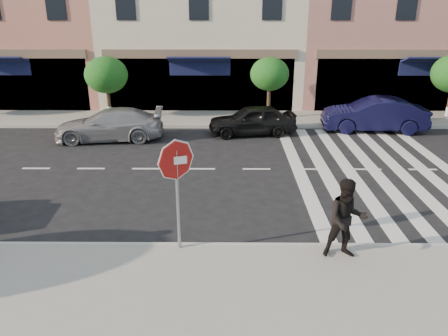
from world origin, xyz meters
TOP-DOWN VIEW (x-y plane):
  - ground at (0.00, 0.00)m, footprint 120.00×120.00m
  - sidewalk_near at (0.00, -3.75)m, footprint 60.00×4.50m
  - sidewalk_far at (0.00, 11.00)m, footprint 60.00×3.00m
  - building_centre at (-0.50, 17.00)m, footprint 11.00×9.00m
  - street_tree_wb at (-5.00, 10.80)m, footprint 2.10×2.10m
  - street_tree_c at (3.00, 10.80)m, footprint 1.90×1.90m
  - stop_sign at (-0.20, -1.67)m, footprint 0.91×0.33m
  - walker at (3.61, -2.00)m, footprint 0.94×0.74m
  - car_far_left at (-4.18, 7.60)m, footprint 4.79×2.32m
  - car_far_mid at (2.07, 8.47)m, footprint 4.10×2.07m
  - car_far_right at (7.75, 9.10)m, footprint 4.79×1.93m

SIDE VIEW (x-z plane):
  - ground at x=0.00m, z-range 0.00..0.00m
  - sidewalk_near at x=0.00m, z-range 0.00..0.15m
  - sidewalk_far at x=0.00m, z-range 0.00..0.15m
  - car_far_mid at x=2.07m, z-range 0.00..1.34m
  - car_far_left at x=-4.18m, z-range 0.00..1.35m
  - car_far_right at x=7.75m, z-range 0.00..1.55m
  - walker at x=3.61m, z-range 0.15..2.04m
  - stop_sign at x=-0.20m, z-range 0.75..3.45m
  - street_tree_wb at x=-5.00m, z-range 0.78..3.84m
  - street_tree_c at x=3.00m, z-range 0.84..3.87m
  - building_centre at x=-0.50m, z-range 0.00..11.00m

